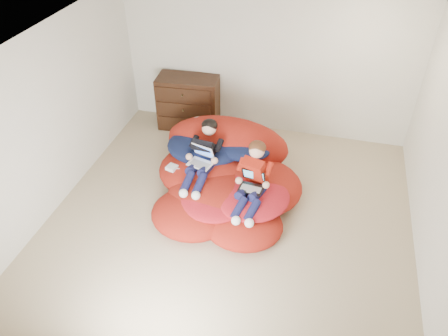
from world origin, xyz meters
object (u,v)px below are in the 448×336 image
at_px(beanbag_pile, 224,176).
at_px(laptop_black, 252,183).
at_px(dresser, 189,102).
at_px(laptop_white, 201,158).
at_px(older_boy, 204,152).
at_px(younger_boy, 253,176).

xyz_separation_m(beanbag_pile, laptop_black, (0.50, -0.41, 0.30)).
bearing_deg(dresser, laptop_white, -65.84).
bearing_deg(laptop_white, laptop_black, -19.29).
height_order(older_boy, laptop_black, older_boy).
distance_m(younger_boy, laptop_black, 0.09).
bearing_deg(older_boy, beanbag_pile, 2.86).
relative_size(dresser, laptop_white, 2.76).
xyz_separation_m(younger_boy, laptop_black, (-0.00, -0.03, -0.08)).
bearing_deg(dresser, younger_boy, -51.59).
relative_size(younger_boy, laptop_white, 2.50).
relative_size(beanbag_pile, laptop_white, 5.91).
relative_size(older_boy, laptop_black, 3.43).
xyz_separation_m(younger_boy, laptop_white, (-0.81, 0.25, -0.02)).
relative_size(younger_boy, laptop_black, 2.92).
xyz_separation_m(dresser, younger_boy, (1.60, -2.02, 0.16)).
bearing_deg(beanbag_pile, older_boy, -177.14).
height_order(beanbag_pile, younger_boy, younger_boy).
relative_size(beanbag_pile, laptop_black, 6.90).
distance_m(dresser, laptop_white, 1.94).
relative_size(beanbag_pile, younger_boy, 2.37).
height_order(younger_boy, laptop_white, younger_boy).
bearing_deg(older_boy, younger_boy, -23.98).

